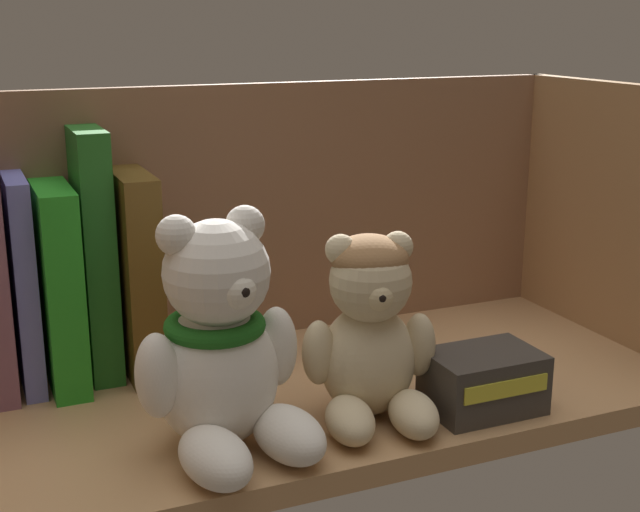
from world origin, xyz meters
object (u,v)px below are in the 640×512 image
(book_8, at_px, (133,270))
(teddy_bear_larger, at_px, (221,351))
(teddy_bear_smaller, at_px, (370,333))
(book_7, at_px, (94,253))
(small_product_box, at_px, (483,381))
(book_6, at_px, (57,282))
(book_5, at_px, (22,281))

(book_8, relative_size, teddy_bear_larger, 1.01)
(book_8, distance_m, teddy_bear_larger, 0.19)
(teddy_bear_larger, distance_m, teddy_bear_smaller, 0.13)
(book_7, bearing_deg, small_product_box, -37.21)
(book_6, height_order, small_product_box, book_6)
(teddy_bear_smaller, bearing_deg, small_product_box, -15.42)
(teddy_bear_larger, relative_size, teddy_bear_smaller, 1.20)
(book_5, bearing_deg, book_8, 0.00)
(book_7, height_order, small_product_box, book_7)
(book_6, xyz_separation_m, teddy_bear_larger, (0.09, -0.19, -0.01))
(book_7, bearing_deg, book_8, 0.00)
(teddy_bear_larger, bearing_deg, book_7, 107.52)
(book_5, height_order, book_8, book_5)
(teddy_bear_larger, bearing_deg, book_5, 122.87)
(book_5, bearing_deg, book_7, 0.00)
(teddy_bear_larger, relative_size, small_product_box, 2.00)
(book_5, relative_size, book_6, 1.05)
(book_7, xyz_separation_m, teddy_bear_larger, (0.06, -0.19, -0.03))
(book_8, bearing_deg, book_6, 180.00)
(book_5, distance_m, small_product_box, 0.41)
(book_6, bearing_deg, small_product_box, -34.10)
(book_5, xyz_separation_m, teddy_bear_larger, (0.12, -0.19, -0.02))
(book_5, bearing_deg, small_product_box, -31.77)
(book_8, bearing_deg, book_5, 180.00)
(book_8, xyz_separation_m, small_product_box, (0.24, -0.21, -0.07))
(book_7, relative_size, teddy_bear_larger, 1.22)
(small_product_box, bearing_deg, teddy_bear_smaller, 164.58)
(book_6, relative_size, small_product_box, 1.95)
(small_product_box, bearing_deg, book_6, 145.90)
(teddy_bear_larger, height_order, teddy_bear_smaller, teddy_bear_larger)
(book_7, height_order, teddy_bear_larger, book_7)
(book_6, relative_size, teddy_bear_smaller, 1.17)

